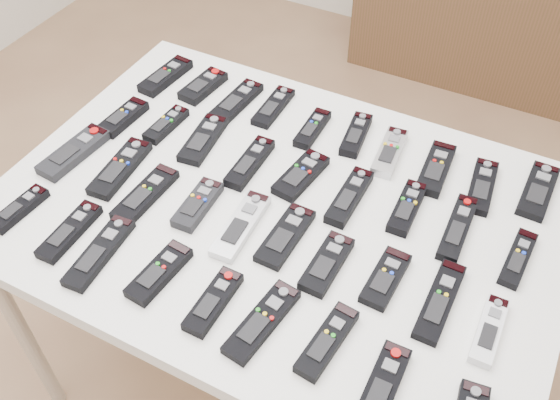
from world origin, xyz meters
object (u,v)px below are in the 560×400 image
at_px(remote_22, 198,204).
at_px(remote_20, 120,168).
at_px(remote_1, 203,86).
at_px(remote_19, 74,152).
at_px(remote_5, 356,135).
at_px(remote_6, 390,152).
at_px(remote_3, 273,107).
at_px(remote_24, 285,236).
at_px(remote_27, 440,301).
at_px(remote_4, 312,129).
at_px(remote_16, 407,208).
at_px(remote_30, 70,231).
at_px(remote_12, 203,139).
at_px(remote_35, 327,341).
at_px(remote_28, 489,330).
at_px(remote_23, 241,225).
at_px(remote_10, 123,117).
at_px(remote_21, 145,194).
at_px(remote_29, 19,209).
at_px(remote_25, 327,264).
at_px(remote_13, 250,163).
at_px(remote_8, 482,186).
at_px(remote_11, 166,125).
at_px(remote_31, 99,252).
at_px(remote_14, 301,175).
at_px(remote_9, 538,191).
at_px(remote_0, 166,76).
at_px(table, 280,223).
at_px(remote_15, 349,197).
at_px(remote_33, 213,301).
at_px(remote_2, 237,101).
at_px(remote_26, 386,278).
at_px(remote_36, 382,387).
at_px(sideboard, 532,12).
at_px(remote_32, 159,272).
at_px(remote_34, 262,321).
at_px(remote_17, 458,228).

bearing_deg(remote_22, remote_20, 173.08).
distance_m(remote_1, remote_19, 0.39).
bearing_deg(remote_5, remote_6, -20.63).
bearing_deg(remote_3, remote_24, -59.99).
bearing_deg(remote_3, remote_27, -35.44).
bearing_deg(remote_4, remote_16, -27.53).
bearing_deg(remote_30, remote_12, 75.24).
distance_m(remote_1, remote_35, 0.84).
bearing_deg(remote_30, remote_28, 10.00).
relative_size(remote_1, remote_23, 0.75).
bearing_deg(remote_24, remote_1, 141.14).
distance_m(remote_10, remote_22, 0.38).
bearing_deg(remote_21, remote_4, 60.28).
distance_m(remote_5, remote_29, 0.81).
distance_m(remote_4, remote_25, 0.43).
xyz_separation_m(remote_25, remote_27, (0.23, 0.02, -0.00)).
bearing_deg(remote_19, remote_13, 27.01).
xyz_separation_m(remote_8, remote_11, (-0.77, -0.15, 0.00)).
height_order(remote_5, remote_31, remote_5).
bearing_deg(remote_12, remote_16, -5.74).
bearing_deg(remote_14, remote_35, -50.29).
relative_size(remote_9, remote_22, 1.20).
bearing_deg(remote_0, table, -24.05).
bearing_deg(remote_12, remote_15, -9.40).
xyz_separation_m(remote_15, remote_31, (-0.40, -0.38, -0.00)).
bearing_deg(remote_9, remote_16, -141.22).
height_order(remote_23, remote_33, remote_33).
bearing_deg(remote_30, remote_31, -10.97).
bearing_deg(remote_13, remote_2, 126.55).
bearing_deg(remote_23, remote_13, 110.52).
bearing_deg(remote_26, remote_36, -68.50).
bearing_deg(remote_21, sideboard, 76.45).
relative_size(remote_28, remote_31, 0.79).
bearing_deg(remote_3, remote_31, -99.98).
bearing_deg(remote_32, remote_10, 140.08).
bearing_deg(remote_9, remote_12, -164.19).
bearing_deg(remote_5, remote_31, -126.30).
bearing_deg(remote_13, remote_34, -58.72).
height_order(remote_15, remote_19, same).
height_order(remote_24, remote_34, remote_34).
relative_size(remote_10, remote_19, 0.75).
bearing_deg(remote_11, remote_30, -84.02).
xyz_separation_m(remote_1, remote_14, (0.39, -0.19, -0.00)).
bearing_deg(remote_30, remote_22, 42.40).
bearing_deg(remote_31, remote_24, 30.08).
xyz_separation_m(remote_20, remote_23, (0.34, -0.02, -0.00)).
distance_m(remote_9, remote_14, 0.54).
height_order(remote_17, remote_20, same).
height_order(remote_11, remote_20, same).
distance_m(remote_23, remote_32, 0.20).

